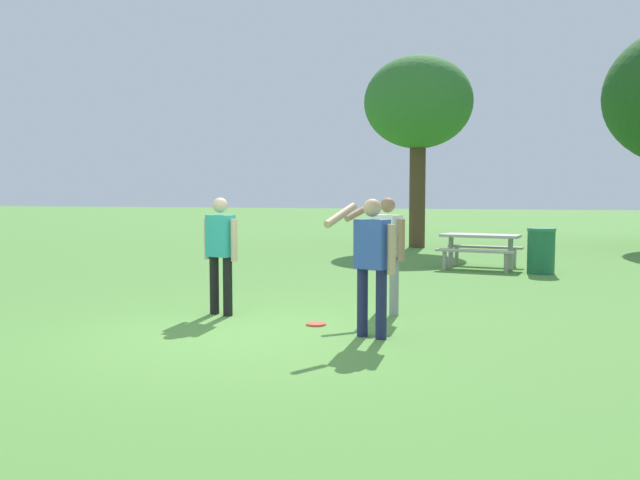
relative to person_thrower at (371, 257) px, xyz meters
name	(u,v)px	position (x,y,z in m)	size (l,w,h in m)	color
ground_plane	(246,334)	(-1.49, -0.21, -0.96)	(120.00, 120.00, 0.00)	#568E3D
person_thrower	(371,257)	(0.00, 0.00, 0.00)	(0.78, 0.62, 1.64)	#1E234C
person_catcher	(221,248)	(-2.30, 0.92, -0.02)	(0.57, 0.34, 1.64)	black
person_bystander	(387,246)	(-0.07, 1.55, 0.00)	(0.82, 0.55, 1.64)	gray
frisbee	(316,324)	(-0.83, 0.57, -0.95)	(0.26, 0.26, 0.03)	#E04733
picnic_table_near	(480,243)	(1.04, 7.69, -0.40)	(1.91, 1.68, 0.77)	#B2ADA3
trash_can_beside_table	(541,251)	(2.31, 7.05, -0.48)	(0.59, 0.59, 0.96)	#1E663D
tree_tall_left	(418,105)	(-1.01, 13.06, 3.42)	(3.31, 3.31, 5.86)	#4C3823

